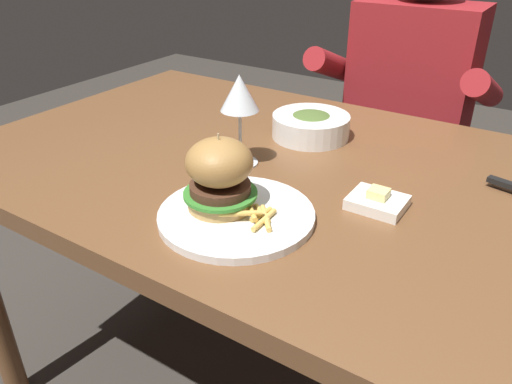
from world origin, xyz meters
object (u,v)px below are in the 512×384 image
at_px(soup_bowl, 311,125).
at_px(diner_person, 403,137).
at_px(main_plate, 236,215).
at_px(wine_glass, 240,97).
at_px(burger_sandwich, 218,173).
at_px(butter_dish, 377,201).

xyz_separation_m(soup_bowl, diner_person, (0.06, 0.55, -0.21)).
xyz_separation_m(main_plate, wine_glass, (-0.12, 0.18, 0.14)).
bearing_deg(soup_bowl, diner_person, 83.40).
distance_m(burger_sandwich, diner_person, 0.97).
height_order(wine_glass, soup_bowl, wine_glass).
height_order(burger_sandwich, diner_person, diner_person).
bearing_deg(burger_sandwich, wine_glass, 113.86).
height_order(burger_sandwich, wine_glass, wine_glass).
relative_size(burger_sandwich, soup_bowl, 0.75).
height_order(burger_sandwich, butter_dish, burger_sandwich).
bearing_deg(butter_dish, burger_sandwich, -143.42).
distance_m(wine_glass, diner_person, 0.83).
bearing_deg(butter_dish, diner_person, 103.64).
distance_m(butter_dish, diner_person, 0.82).
bearing_deg(soup_bowl, butter_dish, -42.09).
height_order(main_plate, soup_bowl, soup_bowl).
bearing_deg(butter_dish, wine_glass, 176.70).
bearing_deg(burger_sandwich, butter_dish, 36.58).
bearing_deg(main_plate, wine_glass, 122.80).
bearing_deg(burger_sandwich, main_plate, -1.43).
distance_m(burger_sandwich, soup_bowl, 0.40).
bearing_deg(wine_glass, burger_sandwich, -66.14).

